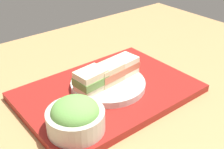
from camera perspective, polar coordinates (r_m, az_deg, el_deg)
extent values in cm
cube|color=tan|center=(82.27, 0.79, -3.56)|extent=(140.00, 100.00, 3.00)
cube|color=maroon|center=(77.99, -0.81, -3.43)|extent=(45.03, 31.36, 2.00)
cylinder|color=silver|center=(77.77, -0.77, -1.90)|extent=(19.76, 19.76, 1.76)
cube|color=#EFE5C1|center=(80.38, 2.27, 0.57)|extent=(7.74, 6.05, 1.49)
cube|color=#CC6B4C|center=(79.58, 2.29, 1.61)|extent=(8.08, 6.14, 1.83)
cube|color=#EFE5C1|center=(78.81, 2.32, 2.67)|extent=(7.74, 6.05, 1.49)
cube|color=beige|center=(76.93, -0.78, -0.87)|extent=(7.74, 6.05, 1.47)
cube|color=#CC6B4C|center=(76.07, -0.79, 0.23)|extent=(7.92, 6.29, 1.94)
cube|color=beige|center=(75.24, -0.80, 1.36)|extent=(7.74, 6.05, 1.47)
cube|color=beige|center=(73.71, -4.12, -2.37)|extent=(7.74, 6.05, 1.67)
cube|color=#669347|center=(72.75, -4.17, -1.15)|extent=(8.07, 6.46, 1.99)
cube|color=beige|center=(71.82, -4.22, 0.11)|extent=(7.74, 6.05, 1.67)
cylinder|color=beige|center=(63.43, -7.06, -8.87)|extent=(12.54, 12.54, 4.76)
ellipsoid|color=#6BA84C|center=(61.97, -7.20, -7.15)|extent=(10.21, 10.21, 5.62)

